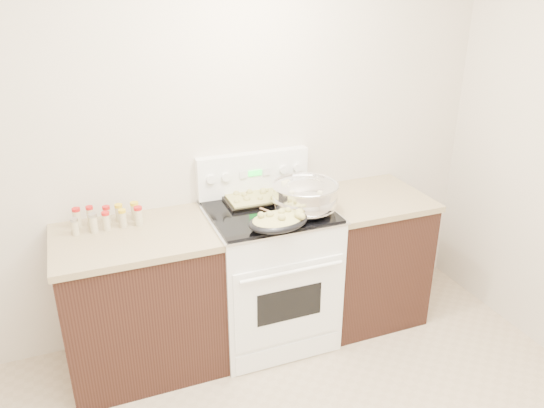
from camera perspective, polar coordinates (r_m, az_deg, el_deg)
name	(u,v)px	position (r m, az deg, el deg)	size (l,w,h in m)	color
room_shell	(327,177)	(1.68, 5.91, 2.94)	(4.10, 3.60, 2.75)	beige
counter_left	(142,301)	(3.38, -13.84, -10.10)	(0.93, 0.67, 0.92)	black
counter_right	(365,256)	(3.82, 9.96, -5.49)	(0.73, 0.67, 0.92)	black
kitchen_range	(269,272)	(3.52, -0.33, -7.31)	(0.78, 0.73, 1.22)	white
mixing_bowl	(305,198)	(3.24, 3.56, 0.70)	(0.45, 0.45, 0.24)	silver
roasting_pan	(279,221)	(3.04, 0.74, -1.79)	(0.40, 0.31, 0.12)	black
baking_sheet	(255,198)	(3.42, -1.79, 0.61)	(0.40, 0.28, 0.06)	black
wooden_spoon	(270,217)	(3.18, -0.18, -1.36)	(0.14, 0.25, 0.04)	#9E6F48
blue_ladle	(304,203)	(3.31, 3.46, 0.12)	(0.12, 0.29, 0.11)	#88C1CB
spice_jars	(108,217)	(3.26, -17.27, -1.37)	(0.40, 0.15, 0.12)	#BFB28C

